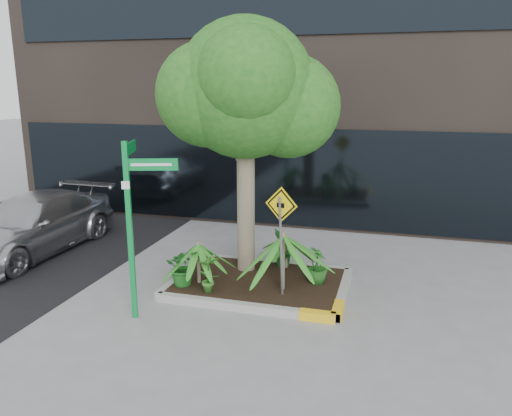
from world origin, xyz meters
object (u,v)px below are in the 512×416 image
(tree, at_px, (246,89))
(cattle_sign, at_px, (281,224))
(street_sign_post, at_px, (133,211))
(parked_car, at_px, (32,225))

(tree, xyz_separation_m, cattle_sign, (0.98, -1.18, -2.23))
(tree, relative_size, street_sign_post, 1.72)
(street_sign_post, bearing_deg, tree, 43.80)
(parked_car, height_order, street_sign_post, street_sign_post)
(parked_car, distance_m, street_sign_post, 4.74)
(tree, xyz_separation_m, parked_car, (-5.18, 0.05, -3.06))
(tree, relative_size, parked_car, 1.12)
(cattle_sign, bearing_deg, parked_car, -176.15)
(street_sign_post, distance_m, cattle_sign, 2.47)
(tree, bearing_deg, parked_car, 179.41)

